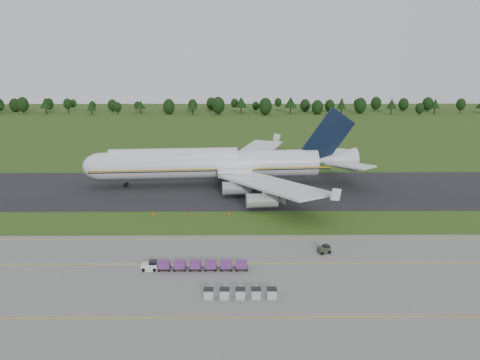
{
  "coord_description": "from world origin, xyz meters",
  "views": [
    {
      "loc": [
        5.07,
        -98.88,
        35.08
      ],
      "look_at": [
        5.81,
        2.0,
        9.34
      ],
      "focal_mm": 35.0,
      "sensor_mm": 36.0,
      "label": 1
    }
  ],
  "objects_px": {
    "aircraft": "(216,163)",
    "utility_cart": "(324,250)",
    "uld_row": "(240,293)",
    "edge_markers": "(191,214)",
    "baggage_train": "(193,265)"
  },
  "relations": [
    {
      "from": "aircraft",
      "to": "utility_cart",
      "type": "bearing_deg",
      "value": -66.11
    },
    {
      "from": "baggage_train",
      "to": "utility_cart",
      "type": "distance_m",
      "value": 24.92
    },
    {
      "from": "baggage_train",
      "to": "edge_markers",
      "type": "distance_m",
      "value": 29.81
    },
    {
      "from": "uld_row",
      "to": "baggage_train",
      "type": "bearing_deg",
      "value": 128.9
    },
    {
      "from": "utility_cart",
      "to": "edge_markers",
      "type": "bearing_deg",
      "value": 140.12
    },
    {
      "from": "utility_cart",
      "to": "uld_row",
      "type": "distance_m",
      "value": 23.28
    },
    {
      "from": "aircraft",
      "to": "utility_cart",
      "type": "xyz_separation_m",
      "value": [
        22.25,
        -50.23,
        -5.74
      ]
    },
    {
      "from": "aircraft",
      "to": "uld_row",
      "type": "height_order",
      "value": "aircraft"
    },
    {
      "from": "aircraft",
      "to": "edge_markers",
      "type": "distance_m",
      "value": 28.74
    },
    {
      "from": "aircraft",
      "to": "utility_cart",
      "type": "height_order",
      "value": "aircraft"
    },
    {
      "from": "aircraft",
      "to": "uld_row",
      "type": "bearing_deg",
      "value": -84.57
    },
    {
      "from": "aircraft",
      "to": "baggage_train",
      "type": "relative_size",
      "value": 4.36
    },
    {
      "from": "baggage_train",
      "to": "utility_cart",
      "type": "height_order",
      "value": "baggage_train"
    },
    {
      "from": "edge_markers",
      "to": "baggage_train",
      "type": "bearing_deg",
      "value": -84.02
    },
    {
      "from": "utility_cart",
      "to": "uld_row",
      "type": "xyz_separation_m",
      "value": [
        -15.86,
        -17.03,
        0.15
      ]
    }
  ]
}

